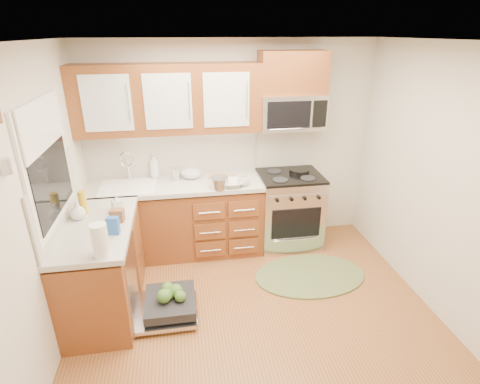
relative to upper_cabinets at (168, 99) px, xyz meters
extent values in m
plane|color=brown|center=(0.73, -1.57, -1.88)|extent=(3.50, 3.50, 0.00)
plane|color=white|center=(0.73, -1.57, 0.62)|extent=(3.50, 3.50, 0.00)
cube|color=beige|center=(0.73, 0.18, -0.62)|extent=(3.50, 0.04, 2.50)
cube|color=beige|center=(-1.02, -1.57, -0.62)|extent=(0.04, 3.50, 2.50)
cube|color=beige|center=(2.48, -1.57, -0.62)|extent=(0.04, 3.50, 2.50)
cube|color=brown|center=(0.00, -0.12, -1.45)|extent=(2.05, 0.60, 0.85)
cube|color=brown|center=(-0.72, -1.05, -1.45)|extent=(0.60, 1.25, 0.85)
cube|color=beige|center=(0.00, -0.14, -0.97)|extent=(2.07, 0.64, 0.05)
cube|color=beige|center=(-0.71, -1.05, -0.97)|extent=(0.64, 1.27, 0.05)
cube|color=beige|center=(0.00, 0.16, -0.67)|extent=(2.05, 0.02, 0.57)
cube|color=beige|center=(-1.01, -1.05, -0.67)|extent=(0.02, 1.25, 0.57)
cube|color=brown|center=(1.41, 0.00, 0.26)|extent=(0.76, 0.35, 0.47)
cube|color=white|center=(-0.98, -1.07, 0.00)|extent=(0.02, 0.96, 0.40)
cube|color=white|center=(-0.99, -1.92, -0.12)|extent=(0.04, 0.40, 0.03)
cylinder|color=black|center=(1.53, -0.09, -0.90)|extent=(0.28, 0.28, 0.05)
cylinder|color=silver|center=(0.50, -0.35, -0.89)|extent=(0.28, 0.28, 0.13)
cube|color=tan|center=(0.56, -0.02, -0.94)|extent=(0.32, 0.27, 0.02)
cylinder|color=silver|center=(0.03, -0.03, -0.88)|extent=(0.10, 0.10, 0.15)
cylinder|color=white|center=(-0.57, -1.59, -0.81)|extent=(0.16, 0.16, 0.28)
cylinder|color=gold|center=(-0.86, -0.79, -0.83)|extent=(0.09, 0.09, 0.23)
cylinder|color=#B70F10|center=(-0.57, -1.57, -0.82)|extent=(0.09, 0.09, 0.27)
cube|color=brown|center=(-0.52, -1.01, -0.89)|extent=(0.13, 0.10, 0.12)
cube|color=#2457AB|center=(-0.52, -1.24, -0.87)|extent=(0.11, 0.08, 0.16)
imported|color=#999999|center=(0.65, -0.32, -0.92)|extent=(0.27, 0.27, 0.06)
imported|color=#999999|center=(0.21, 0.03, -0.91)|extent=(0.31, 0.31, 0.08)
imported|color=#999999|center=(0.79, -0.32, -0.90)|extent=(0.18, 0.18, 0.11)
imported|color=#999999|center=(-0.23, 0.10, -0.80)|extent=(0.14, 0.14, 0.31)
imported|color=#999999|center=(-0.55, -0.80, -0.85)|extent=(0.11, 0.12, 0.19)
imported|color=#999999|center=(-0.90, -0.90, -0.86)|extent=(0.17, 0.17, 0.18)
camera|label=1|loc=(0.10, -4.26, 0.69)|focal=28.00mm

